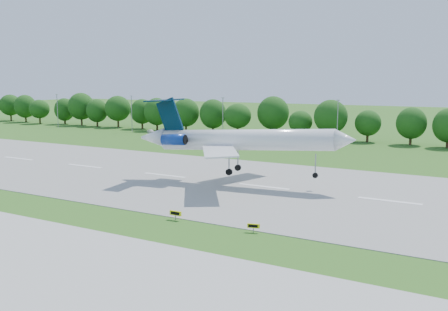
# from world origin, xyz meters

# --- Properties ---
(ground) EXTENTS (600.00, 600.00, 0.00)m
(ground) POSITION_xyz_m (0.00, 0.00, 0.00)
(ground) COLOR #2A5516
(ground) RESTS_ON ground
(runway) EXTENTS (400.00, 45.00, 0.08)m
(runway) POSITION_xyz_m (0.00, 25.00, 0.04)
(runway) COLOR gray
(runway) RESTS_ON ground
(tree_line) EXTENTS (288.40, 8.40, 10.40)m
(tree_line) POSITION_xyz_m (0.00, 92.00, 6.19)
(tree_line) COLOR #382314
(tree_line) RESTS_ON ground
(light_poles) EXTENTS (175.90, 0.25, 12.19)m
(light_poles) POSITION_xyz_m (-2.50, 82.00, 6.34)
(light_poles) COLOR gray
(light_poles) RESTS_ON ground
(airliner) EXTENTS (37.60, 27.13, 12.55)m
(airliner) POSITION_xyz_m (14.63, 24.73, 7.65)
(airliner) COLOR white
(airliner) RESTS_ON ground
(taxi_sign_centre) EXTENTS (1.67, 0.25, 1.17)m
(taxi_sign_centre) POSITION_xyz_m (18.61, 1.86, 0.86)
(taxi_sign_centre) COLOR gray
(taxi_sign_centre) RESTS_ON ground
(taxi_sign_right) EXTENTS (1.45, 0.55, 1.03)m
(taxi_sign_right) POSITION_xyz_m (29.37, 2.04, 0.76)
(taxi_sign_right) COLOR gray
(taxi_sign_right) RESTS_ON ground
(service_vehicle_a) EXTENTS (4.22, 2.46, 1.31)m
(service_vehicle_a) POSITION_xyz_m (-30.37, 83.90, 0.66)
(service_vehicle_a) COLOR silver
(service_vehicle_a) RESTS_ON ground
(service_vehicle_b) EXTENTS (4.10, 3.15, 1.30)m
(service_vehicle_b) POSITION_xyz_m (-47.40, 82.42, 0.65)
(service_vehicle_b) COLOR silver
(service_vehicle_b) RESTS_ON ground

